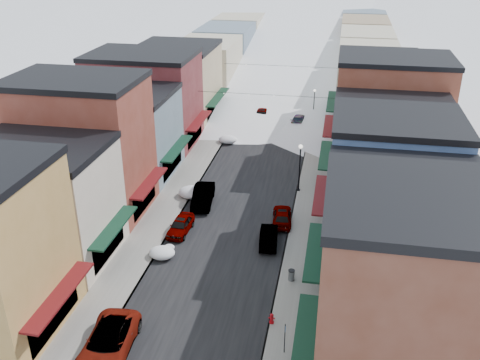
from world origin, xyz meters
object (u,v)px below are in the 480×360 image
at_px(trash_can, 291,275).
at_px(streetlamp_near, 300,162).
at_px(car_white_suv, 108,343).
at_px(car_dark_hatch, 203,196).
at_px(fire_hydrant, 272,319).
at_px(car_silver_sedan, 181,225).
at_px(car_green_sedan, 269,236).

relative_size(trash_can, streetlamp_near, 0.17).
bearing_deg(trash_can, car_white_suv, -137.15).
xyz_separation_m(car_dark_hatch, fire_hydrant, (8.70, -15.90, -0.34)).
xyz_separation_m(car_white_suv, car_silver_sedan, (0.18, 14.91, -0.16)).
xyz_separation_m(car_silver_sedan, trash_can, (10.08, -5.39, -0.09)).
bearing_deg(car_dark_hatch, car_green_sedan, -46.36).
distance_m(car_silver_sedan, trash_can, 11.43).
bearing_deg(streetlamp_near, car_green_sedan, -98.88).
relative_size(car_white_suv, streetlamp_near, 1.23).
height_order(car_white_suv, streetlamp_near, streetlamp_near).
relative_size(car_silver_sedan, fire_hydrant, 5.35).
distance_m(car_silver_sedan, car_dark_hatch, 5.54).
relative_size(car_green_sedan, fire_hydrant, 5.61).
relative_size(car_dark_hatch, trash_can, 5.93).
distance_m(car_green_sedan, fire_hydrant, 10.13).
distance_m(car_dark_hatch, car_green_sedan, 9.24).
bearing_deg(car_dark_hatch, fire_hydrant, -67.98).
xyz_separation_m(car_white_suv, fire_hydrant, (9.46, 4.52, -0.35)).
height_order(car_dark_hatch, streetlamp_near, streetlamp_near).
bearing_deg(streetlamp_near, car_silver_sedan, -133.47).
bearing_deg(car_silver_sedan, fire_hydrant, -45.61).
relative_size(car_silver_sedan, car_green_sedan, 0.96).
distance_m(car_dark_hatch, fire_hydrant, 18.12).
distance_m(car_green_sedan, streetlamp_near, 10.62).
xyz_separation_m(fire_hydrant, streetlamp_near, (-0.00, 20.19, 2.74)).
bearing_deg(car_green_sedan, fire_hydrant, 93.29).
bearing_deg(car_silver_sedan, car_white_suv, -88.07).
xyz_separation_m(car_dark_hatch, trash_can, (9.49, -10.90, -0.25)).
bearing_deg(fire_hydrant, streetlamp_near, 90.00).
relative_size(car_dark_hatch, streetlamp_near, 1.03).
bearing_deg(car_white_suv, streetlamp_near, 64.81).
relative_size(fire_hydrant, streetlamp_near, 0.15).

